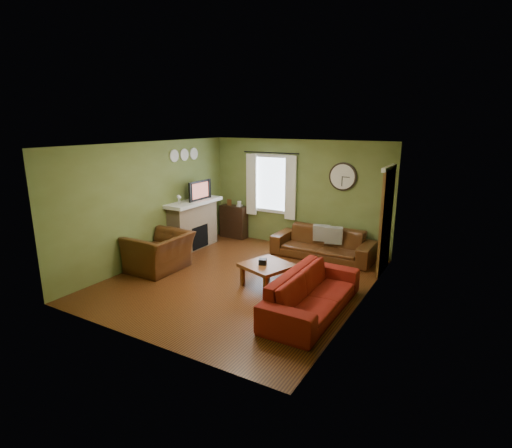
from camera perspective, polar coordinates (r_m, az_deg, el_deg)
The scene contains 31 objects.
floor at distance 7.88m, azimuth -2.11°, elevation -7.95°, with size 4.60×5.20×0.00m, color #4F270F.
ceiling at distance 7.30m, azimuth -2.30°, elevation 11.28°, with size 4.60×5.20×0.00m, color white.
wall_left at distance 8.91m, azimuth -14.81°, elevation 2.94°, with size 0.00×5.20×2.60m, color olive.
wall_right at distance 6.58m, azimuth 14.96°, elevation -1.03°, with size 0.00×5.20×2.60m, color olive.
wall_back at distance 9.74m, azimuth 6.04°, elevation 4.28°, with size 4.60×0.00×2.60m, color olive.
wall_front at distance 5.55m, azimuth -16.76°, elevation -4.02°, with size 4.60×0.00×2.60m, color olive.
fireplace at distance 9.77m, azimuth -8.96°, elevation -0.28°, with size 0.40×1.40×1.10m, color tan.
firebox at distance 9.72m, azimuth -8.04°, elevation -1.85°, with size 0.04×0.60×0.55m, color black.
mantel at distance 9.62m, azimuth -8.96°, elevation 3.09°, with size 0.58×1.60×0.08m, color white.
tv at distance 9.69m, azimuth -8.36°, elevation 4.48°, with size 0.60×0.08×0.35m, color black.
tv_screen at distance 9.63m, azimuth -8.00°, elevation 4.77°, with size 0.02×0.62×0.36m, color #994C3F.
medallion_left at distance 9.34m, azimuth -11.61°, elevation 9.52°, with size 0.28×0.28×0.03m, color white.
medallion_mid at distance 9.61m, azimuth -10.21°, elevation 9.71°, with size 0.28×0.28×0.03m, color white.
medallion_right at distance 9.88m, azimuth -8.88°, elevation 9.89°, with size 0.28×0.28×0.03m, color white.
window_pane at distance 9.99m, azimuth 2.35°, elevation 5.77°, with size 1.00×0.02×1.30m, color silver, non-canonical shape.
curtain_rod at distance 9.82m, azimuth 2.12°, elevation 10.14°, with size 0.03×0.03×1.50m, color black.
curtain_left at distance 10.18m, azimuth -0.67°, elevation 5.65°, with size 0.28×0.04×1.55m, color white.
curtain_right at distance 9.67m, azimuth 4.96°, elevation 5.13°, with size 0.28×0.04×1.55m, color white.
wall_clock at distance 9.22m, azimuth 12.27°, elevation 6.62°, with size 0.64×0.06×0.64m, color white, non-canonical shape.
door at distance 8.40m, azimuth 18.07°, elevation 0.27°, with size 0.05×0.90×2.10m, color brown.
bookshelf at distance 10.61m, azimuth -3.19°, elevation 0.35°, with size 0.72×0.31×0.85m, color black, non-canonical shape.
book at distance 10.50m, azimuth -2.81°, elevation 3.20°, with size 0.17×0.23×0.02m, color brown.
sofa_brown at distance 9.14m, azimuth 9.52°, elevation -2.77°, with size 2.26×0.88×0.66m, color #45240F.
pillow_left at distance 9.03m, azimuth 11.02°, elevation -1.59°, with size 0.39×0.12×0.39m, color gray.
pillow_right at distance 9.17m, azimuth 9.35°, elevation -1.27°, with size 0.38×0.11×0.38m, color gray.
sofa_red at distance 6.56m, azimuth 8.10°, elevation -9.72°, with size 2.26×0.88×0.66m, color maroon.
armchair at distance 8.50m, azimuth -13.62°, elevation -3.92°, with size 1.19×1.04×0.77m, color #45240F.
coffee_table at distance 7.53m, azimuth 1.56°, elevation -7.29°, with size 0.81×0.81×0.43m, color brown, non-canonical shape.
tissue_box at distance 7.44m, azimuth 0.96°, elevation -6.03°, with size 0.14×0.14×0.11m, color black.
wine_glass_a at distance 9.18m, azimuth -11.01°, elevation 3.41°, with size 0.08×0.08×0.22m, color white, non-canonical shape.
wine_glass_b at distance 9.22m, azimuth -10.82°, elevation 3.37°, with size 0.07×0.07×0.19m, color white, non-canonical shape.
Camera 1 is at (3.92, -6.15, 2.99)m, focal length 28.00 mm.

